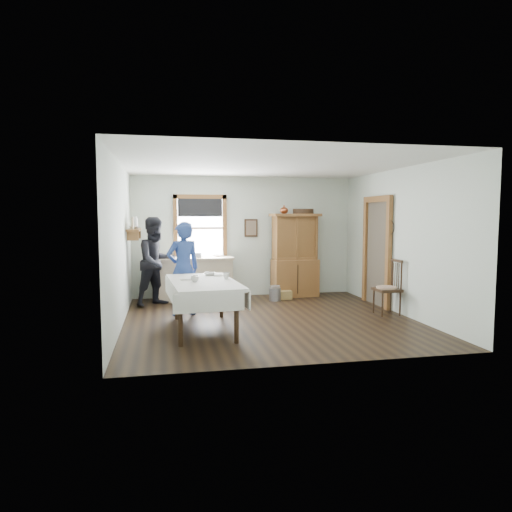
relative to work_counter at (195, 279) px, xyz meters
name	(u,v)px	position (x,y,z in m)	size (l,w,h in m)	color
room	(269,243)	(1.14, -2.15, 0.89)	(5.01, 5.01, 2.70)	black
window	(200,225)	(0.14, 0.32, 1.17)	(1.18, 0.07, 1.48)	white
doorway	(377,248)	(3.60, -1.30, 0.70)	(0.09, 1.14, 2.22)	#4C4336
wall_shelf	(134,229)	(-1.23, -0.61, 1.11)	(0.24, 1.00, 0.44)	brown
framed_picture	(251,228)	(1.29, 0.31, 1.09)	(0.30, 0.04, 0.40)	#362313
rug_beater	(391,221)	(3.59, -1.85, 1.26)	(0.27, 0.27, 0.01)	black
work_counter	(195,279)	(0.00, 0.00, 0.00)	(1.62, 0.61, 0.93)	tan
china_hutch	(295,255)	(2.25, 0.01, 0.47)	(1.10, 0.52, 1.87)	brown
dining_table	(203,305)	(-0.06, -2.67, -0.07)	(1.04, 1.98, 0.79)	silver
spindle_chair	(387,287)	(3.37, -2.19, 0.05)	(0.47, 0.47, 1.03)	#362313
pail	(275,294)	(1.68, -0.43, -0.33)	(0.26, 0.26, 0.27)	gray
wicker_basket	(284,295)	(1.91, -0.30, -0.37)	(0.31, 0.22, 0.18)	#A6874B
woman_blue	(183,272)	(-0.32, -1.49, 0.33)	(0.58, 0.38, 1.59)	navy
figure_dark	(156,265)	(-0.81, -0.44, 0.37)	(0.81, 0.63, 1.67)	black
table_cup_a	(195,279)	(-0.19, -2.75, 0.38)	(0.13, 0.13, 0.10)	silver
table_cup_b	(226,276)	(0.34, -2.52, 0.38)	(0.11, 0.11, 0.10)	silver
table_bowl	(209,274)	(0.11, -2.02, 0.36)	(0.22, 0.22, 0.05)	silver
counter_book	(215,256)	(0.44, 0.17, 0.47)	(0.16, 0.21, 0.02)	brown
counter_bowl	(182,257)	(-0.29, -0.11, 0.49)	(0.20, 0.20, 0.06)	silver
shelf_bowl	(134,227)	(-1.23, -0.60, 1.13)	(0.22, 0.22, 0.05)	silver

